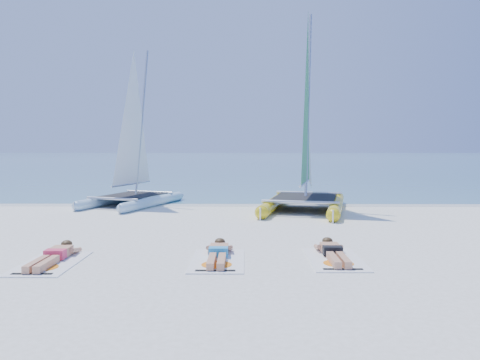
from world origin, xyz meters
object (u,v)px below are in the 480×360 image
object	(u,v)px
catamaran_yellow	(307,144)
towel_c	(335,259)
towel_a	(50,263)
towel_b	(218,261)
sunbather_a	(54,255)
sunbather_b	(218,253)
catamaran_blue	(133,156)
sunbather_c	(333,251)

from	to	relation	value
catamaran_yellow	towel_c	bearing A→B (deg)	-80.24
catamaran_yellow	towel_a	bearing A→B (deg)	-113.61
towel_a	towel_b	bearing A→B (deg)	4.35
sunbather_a	towel_c	size ratio (longest dim) A/B	0.93
towel_b	sunbather_b	world-z (taller)	sunbather_b
towel_a	sunbather_b	bearing A→B (deg)	7.87
sunbather_a	sunbather_b	size ratio (longest dim) A/B	1.00
catamaran_yellow	sunbather_b	world-z (taller)	catamaran_yellow
towel_a	towel_b	size ratio (longest dim) A/B	1.00
towel_b	sunbather_a	bearing A→B (deg)	-179.21
sunbather_b	towel_b	bearing A→B (deg)	-90.00
sunbather_a	towel_c	bearing A→B (deg)	1.69
catamaran_blue	towel_c	distance (m)	10.17
catamaran_yellow	sunbather_b	bearing A→B (deg)	-96.98
sunbather_a	catamaran_yellow	bearing A→B (deg)	52.64
catamaran_blue	sunbather_a	size ratio (longest dim) A/B	3.46
catamaran_blue	towel_a	xyz separation A→B (m)	(0.46, -8.52, -1.77)
sunbather_a	towel_c	xyz separation A→B (m)	(5.32, 0.16, -0.11)
sunbather_b	towel_c	distance (m)	2.24
catamaran_blue	sunbather_c	size ratio (longest dim) A/B	3.46
catamaran_yellow	sunbather_a	distance (m)	9.70
towel_a	sunbather_c	bearing A→B (deg)	5.80
catamaran_blue	sunbather_c	xyz separation A→B (m)	(5.79, -7.98, -1.66)
sunbather_a	towel_b	xyz separation A→B (m)	(3.09, 0.04, -0.11)
sunbather_c	towel_b	bearing A→B (deg)	-172.20
catamaran_yellow	towel_b	bearing A→B (deg)	-96.51
sunbather_c	catamaran_yellow	bearing A→B (deg)	86.62
towel_a	sunbather_b	distance (m)	3.12
towel_b	sunbather_c	distance (m)	2.26
catamaran_blue	towel_b	bearing A→B (deg)	-47.27
towel_b	catamaran_yellow	bearing A→B (deg)	70.44
catamaran_blue	towel_c	bearing A→B (deg)	-35.16
towel_c	sunbather_c	xyz separation A→B (m)	(0.00, 0.19, 0.11)
catamaran_blue	sunbather_a	world-z (taller)	catamaran_blue
sunbather_a	sunbather_b	world-z (taller)	same
towel_b	sunbather_c	xyz separation A→B (m)	(2.24, 0.31, 0.11)
sunbather_a	towel_b	distance (m)	3.09
catamaran_yellow	towel_c	size ratio (longest dim) A/B	3.82
sunbather_c	sunbather_b	bearing A→B (deg)	-177.08
catamaran_blue	sunbather_a	bearing A→B (deg)	-67.29
sunbather_c	towel_a	bearing A→B (deg)	-174.20
catamaran_yellow	catamaran_blue	bearing A→B (deg)	-174.24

